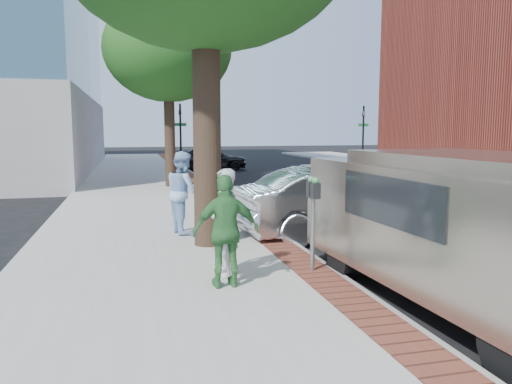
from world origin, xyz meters
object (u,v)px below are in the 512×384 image
object	(u,v)px
person_officer	(183,192)
bg_car	(211,158)
sedan_silver	(344,202)
van	(460,223)
person_green	(226,231)
person_gray	(224,223)
parking_meter	(313,204)

from	to	relation	value
person_officer	bg_car	distance (m)	18.03
sedan_silver	van	world-z (taller)	van
person_green	person_gray	bearing A→B (deg)	-98.11
person_officer	bg_car	bearing A→B (deg)	-22.23
sedan_silver	bg_car	bearing A→B (deg)	-3.53
van	person_gray	bearing A→B (deg)	147.20
parking_meter	sedan_silver	distance (m)	3.38
person_gray	sedan_silver	world-z (taller)	person_gray
person_officer	person_green	xyz separation A→B (m)	(0.19, -3.84, -0.08)
parking_meter	person_officer	bearing A→B (deg)	115.29
parking_meter	sedan_silver	bearing A→B (deg)	57.67
person_gray	van	bearing A→B (deg)	60.04
parking_meter	person_green	world-z (taller)	person_green
person_gray	bg_car	xyz separation A→B (m)	(3.14, 21.01, -0.26)
parking_meter	van	xyz separation A→B (m)	(1.47, -1.51, -0.09)
parking_meter	van	world-z (taller)	van
parking_meter	sedan_silver	xyz separation A→B (m)	(1.79, 2.83, -0.44)
person_gray	van	distance (m)	3.27
parking_meter	person_green	xyz separation A→B (m)	(-1.43, -0.42, -0.27)
sedan_silver	person_green	bearing A→B (deg)	131.69
person_gray	person_officer	xyz separation A→B (m)	(-0.26, 3.31, 0.06)
person_officer	sedan_silver	xyz separation A→B (m)	(3.41, -0.59, -0.25)
bg_car	van	world-z (taller)	van
sedan_silver	bg_car	distance (m)	18.30
person_gray	person_green	bearing A→B (deg)	-7.72
person_green	bg_car	size ratio (longest dim) A/B	0.39
parking_meter	van	bearing A→B (deg)	-45.76
person_green	bg_car	world-z (taller)	person_green
sedan_silver	person_gray	bearing A→B (deg)	127.19
person_officer	person_green	size ratio (longest dim) A/B	1.10
parking_meter	person_gray	world-z (taller)	person_gray
person_green	parking_meter	bearing A→B (deg)	-164.07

